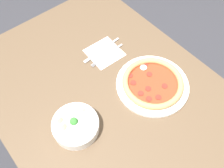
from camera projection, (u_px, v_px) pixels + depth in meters
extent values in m
plane|color=#333338|center=(116.00, 158.00, 1.70)|extent=(8.00, 8.00, 0.00)
cube|color=brown|center=(118.00, 106.00, 1.07)|extent=(1.39, 0.91, 0.03)
cylinder|color=#4E3C2B|center=(101.00, 42.00, 1.78)|extent=(0.06, 0.06, 0.74)
cylinder|color=#4E3C2B|center=(2.00, 102.00, 1.52)|extent=(0.06, 0.06, 0.74)
cylinder|color=white|center=(152.00, 85.00, 1.10)|extent=(0.32, 0.32, 0.01)
torus|color=tan|center=(153.00, 82.00, 1.09)|extent=(0.27, 0.27, 0.03)
cylinder|color=red|center=(153.00, 84.00, 1.09)|extent=(0.23, 0.23, 0.01)
cylinder|color=maroon|center=(165.00, 86.00, 1.08)|extent=(0.03, 0.03, 0.00)
cylinder|color=maroon|center=(148.00, 89.00, 1.08)|extent=(0.03, 0.03, 0.00)
cylinder|color=maroon|center=(158.00, 97.00, 1.05)|extent=(0.03, 0.03, 0.00)
cylinder|color=maroon|center=(133.00, 83.00, 1.09)|extent=(0.03, 0.03, 0.00)
cylinder|color=maroon|center=(130.00, 76.00, 1.11)|extent=(0.03, 0.03, 0.00)
cylinder|color=maroon|center=(145.00, 64.00, 1.15)|extent=(0.03, 0.03, 0.00)
cylinder|color=maroon|center=(149.00, 99.00, 1.05)|extent=(0.03, 0.03, 0.00)
cylinder|color=maroon|center=(141.00, 93.00, 1.06)|extent=(0.03, 0.03, 0.00)
cylinder|color=maroon|center=(149.00, 74.00, 1.12)|extent=(0.03, 0.03, 0.00)
ellipsoid|color=silver|center=(143.00, 67.00, 1.14)|extent=(0.03, 0.03, 0.01)
cylinder|color=white|center=(76.00, 126.00, 0.97)|extent=(0.18, 0.18, 0.05)
torus|color=white|center=(75.00, 124.00, 0.96)|extent=(0.18, 0.18, 0.01)
ellipsoid|color=tan|center=(62.00, 124.00, 0.96)|extent=(0.04, 0.04, 0.02)
ellipsoid|color=#998466|center=(60.00, 121.00, 0.96)|extent=(0.04, 0.04, 0.02)
ellipsoid|color=#998466|center=(84.00, 111.00, 0.99)|extent=(0.03, 0.04, 0.02)
ellipsoid|color=tan|center=(76.00, 109.00, 1.00)|extent=(0.03, 0.04, 0.02)
ellipsoid|color=#998466|center=(64.00, 128.00, 0.95)|extent=(0.04, 0.04, 0.02)
ellipsoid|color=#998466|center=(58.00, 125.00, 0.96)|extent=(0.03, 0.04, 0.02)
sphere|color=#388433|center=(74.00, 121.00, 0.95)|extent=(0.03, 0.03, 0.03)
cube|color=white|center=(104.00, 53.00, 1.21)|extent=(0.16, 0.16, 0.00)
cube|color=silver|center=(112.00, 52.00, 1.21)|extent=(0.02, 0.14, 0.00)
cube|color=silver|center=(96.00, 62.00, 1.17)|extent=(0.01, 0.06, 0.00)
cube|color=silver|center=(96.00, 62.00, 1.17)|extent=(0.01, 0.06, 0.00)
cube|color=silver|center=(97.00, 63.00, 1.17)|extent=(0.01, 0.06, 0.00)
cube|color=silver|center=(97.00, 63.00, 1.17)|extent=(0.01, 0.06, 0.00)
cube|color=silver|center=(112.00, 43.00, 1.24)|extent=(0.01, 0.09, 0.01)
cube|color=silver|center=(95.00, 55.00, 1.20)|extent=(0.02, 0.13, 0.00)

